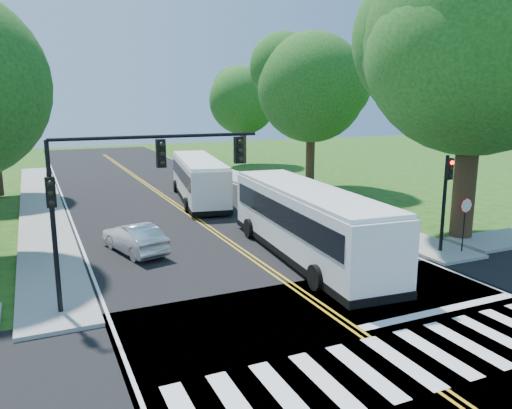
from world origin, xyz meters
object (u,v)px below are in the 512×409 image
bus_follow (199,178)px  suv (319,220)px  signal_nw (127,180)px  dark_sedan (317,215)px  hatchback (135,238)px  signal_ne (446,190)px  bus_lead (307,221)px

bus_follow → suv: (3.10, -11.03, -0.89)m
signal_nw → dark_sedan: (11.63, 7.00, -3.79)m
bus_follow → signal_nw: bearing=74.7°
signal_nw → bus_follow: bearing=64.8°
hatchback → bus_follow: bearing=-136.2°
hatchback → suv: (9.63, -0.48, -0.01)m
hatchback → dark_sedan: (10.40, 1.02, -0.11)m
signal_ne → hatchback: size_ratio=1.05×
hatchback → dark_sedan: hatchback is taller
hatchback → signal_nw: bearing=63.8°
hatchback → signal_ne: bearing=140.6°
signal_ne → suv: size_ratio=0.90×
bus_lead → dark_sedan: (3.54, 4.89, -1.09)m
signal_ne → bus_follow: (-6.30, 16.51, -1.38)m
hatchback → suv: hatchback is taller
signal_ne → bus_lead: size_ratio=0.35×
bus_lead → hatchback: size_ratio=2.96×
bus_lead → dark_sedan: size_ratio=3.10×
bus_lead → suv: 4.48m
signal_nw → dark_sedan: size_ratio=1.78×
signal_nw → bus_lead: 8.79m
hatchback → bus_lead: bearing=136.1°
bus_lead → bus_follow: 14.42m
signal_ne → bus_lead: (-5.96, 2.09, -1.28)m
bus_follow → hatchback: 12.43m
bus_follow → hatchback: bearing=68.1°
signal_nw → signal_ne: size_ratio=1.62×
bus_lead → dark_sedan: 6.13m
signal_ne → bus_follow: size_ratio=0.37×
signal_ne → dark_sedan: bearing=109.1°
bus_follow → hatchback: size_ratio=2.80×
signal_ne → suv: signal_ne is taller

